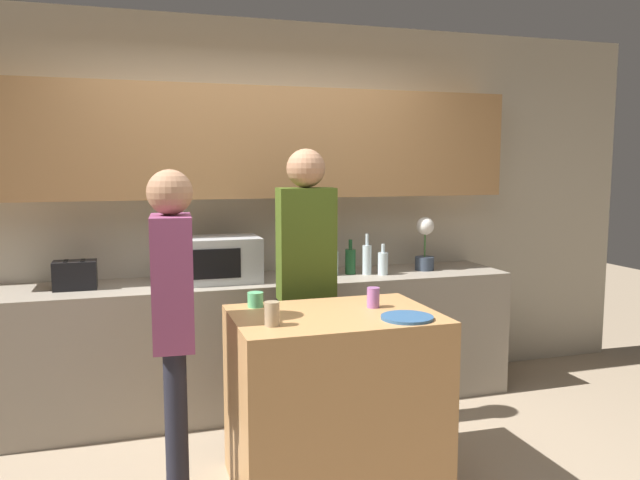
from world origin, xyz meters
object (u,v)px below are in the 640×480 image
at_px(cup_1, 272,314).
at_px(toaster, 75,275).
at_px(cup_2, 255,300).
at_px(plate_on_island, 407,317).
at_px(bottle_0, 332,262).
at_px(bottle_1, 350,261).
at_px(person_center, 173,309).
at_px(bottle_2, 367,259).
at_px(cup_0, 373,298).
at_px(potted_plant, 425,244).
at_px(microwave, 220,259).
at_px(person_left, 306,266).
at_px(bottle_3, 383,263).

bearing_deg(cup_1, toaster, 125.96).
xyz_separation_m(toaster, cup_2, (0.97, -0.92, -0.03)).
bearing_deg(plate_on_island, toaster, 139.44).
xyz_separation_m(bottle_0, cup_1, (-0.74, -1.33, -0.01)).
distance_m(toaster, bottle_0, 1.71).
height_order(toaster, bottle_1, bottle_1).
distance_m(cup_2, person_center, 0.49).
xyz_separation_m(bottle_2, cup_2, (-0.98, -0.87, -0.05)).
height_order(bottle_1, cup_0, bottle_1).
distance_m(cup_1, cup_2, 0.41).
height_order(bottle_0, bottle_2, bottle_2).
height_order(potted_plant, bottle_1, potted_plant).
relative_size(cup_1, cup_2, 1.36).
height_order(toaster, plate_on_island, toaster).
bearing_deg(cup_0, person_center, -179.61).
bearing_deg(bottle_0, cup_1, -119.09).
height_order(microwave, cup_1, microwave).
bearing_deg(person_left, cup_1, 66.02).
xyz_separation_m(bottle_1, bottle_2, (0.11, -0.05, 0.02)).
bearing_deg(potted_plant, person_left, -152.91).
bearing_deg(cup_2, toaster, 136.54).
height_order(bottle_0, person_center, person_center).
bearing_deg(cup_1, bottle_1, 56.59).
distance_m(bottle_2, plate_on_island, 1.39).
relative_size(person_left, person_center, 1.07).
bearing_deg(person_left, bottle_2, -137.13).
relative_size(potted_plant, person_left, 0.22).
relative_size(toaster, person_left, 0.15).
xyz_separation_m(bottle_2, cup_1, (-0.99, -1.28, -0.03)).
distance_m(potted_plant, person_left, 1.21).
height_order(bottle_0, cup_0, bottle_0).
xyz_separation_m(bottle_3, person_center, (-1.53, -1.03, 0.00)).
distance_m(microwave, cup_0, 1.29).
bearing_deg(cup_0, bottle_1, 76.06).
bearing_deg(cup_0, bottle_2, 70.18).
height_order(microwave, bottle_1, microwave).
relative_size(bottle_1, person_center, 0.15).
relative_size(bottle_0, cup_0, 2.20).
bearing_deg(person_left, bottle_1, -128.76).
bearing_deg(bottle_1, bottle_3, -23.86).
relative_size(bottle_3, plate_on_island, 0.85).
distance_m(microwave, cup_1, 1.33).
height_order(bottle_1, person_left, person_left).
xyz_separation_m(potted_plant, bottle_1, (-0.59, 0.00, -0.10)).
distance_m(bottle_2, bottle_3, 0.12).
distance_m(bottle_3, plate_on_island, 1.37).
height_order(potted_plant, person_center, person_center).
relative_size(bottle_1, bottle_2, 0.85).
distance_m(microwave, person_left, 0.71).
height_order(cup_0, cup_2, cup_0).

